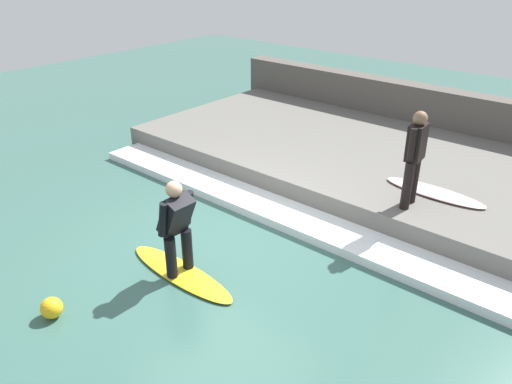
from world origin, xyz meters
name	(u,v)px	position (x,y,z in m)	size (l,w,h in m)	color
ground_plane	(225,250)	(0.00, 0.00, 0.00)	(28.00, 28.00, 0.00)	#386056
concrete_ledge	(358,159)	(3.94, 0.00, 0.23)	(4.40, 9.09, 0.46)	#66635E
back_wall	(413,111)	(6.39, 0.00, 0.63)	(0.50, 9.54, 1.27)	#544F49
wave_foam_crest	(280,212)	(1.35, 0.00, 0.07)	(0.77, 8.64, 0.15)	white
surfboard_riding	(181,273)	(-0.86, 0.04, 0.03)	(0.51, 1.99, 0.06)	yellow
surfer_riding	(177,224)	(-0.86, 0.04, 0.83)	(0.54, 0.44, 1.38)	black
surfer_waiting_near	(415,154)	(2.30, -1.80, 1.32)	(0.51, 0.25, 1.53)	black
surfboard_waiting_near	(434,192)	(2.94, -1.97, 0.49)	(0.49, 1.69, 0.06)	beige
marker_buoy	(52,308)	(-2.47, 0.59, 0.14)	(0.27, 0.27, 0.27)	yellow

